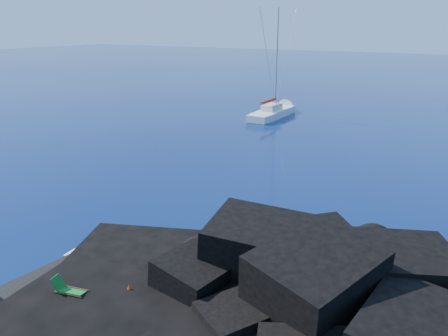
# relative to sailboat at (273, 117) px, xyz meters

# --- Properties ---
(ground) EXTENTS (400.00, 400.00, 0.00)m
(ground) POSITION_rel_sailboat_xyz_m (6.35, -43.23, 0.00)
(ground) COLOR #03113A
(ground) RESTS_ON ground
(headland) EXTENTS (24.00, 24.00, 3.60)m
(headland) POSITION_rel_sailboat_xyz_m (19.35, -40.23, 0.00)
(headland) COLOR black
(headland) RESTS_ON ground
(beach) EXTENTS (9.08, 6.86, 0.70)m
(beach) POSITION_rel_sailboat_xyz_m (10.85, -42.73, 0.00)
(beach) COLOR black
(beach) RESTS_ON ground
(surf_foam) EXTENTS (10.00, 8.00, 0.06)m
(surf_foam) POSITION_rel_sailboat_xyz_m (11.35, -38.23, 0.00)
(surf_foam) COLOR white
(surf_foam) RESTS_ON ground
(sailboat) EXTENTS (2.97, 13.73, 14.38)m
(sailboat) POSITION_rel_sailboat_xyz_m (0.00, 0.00, 0.00)
(sailboat) COLOR white
(sailboat) RESTS_ON ground
(deck_chair) EXTENTS (1.62, 0.99, 1.04)m
(deck_chair) POSITION_rel_sailboat_xyz_m (10.02, -43.70, 0.87)
(deck_chair) COLOR #166623
(deck_chair) RESTS_ON beach
(towel) EXTENTS (2.28, 1.73, 0.05)m
(towel) POSITION_rel_sailboat_xyz_m (11.81, -42.74, 0.38)
(towel) COLOR silver
(towel) RESTS_ON beach
(sunbather) EXTENTS (1.72, 1.07, 0.23)m
(sunbather) POSITION_rel_sailboat_xyz_m (11.81, -42.74, 0.52)
(sunbather) COLOR tan
(sunbather) RESTS_ON towel
(marker_cone) EXTENTS (0.42, 0.42, 0.52)m
(marker_cone) POSITION_rel_sailboat_xyz_m (12.12, -42.18, 0.61)
(marker_cone) COLOR #FF4C0D
(marker_cone) RESTS_ON beach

